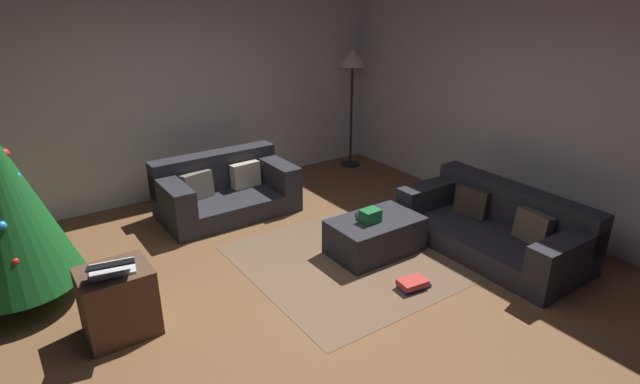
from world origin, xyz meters
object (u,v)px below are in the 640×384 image
object	(u,v)px
christmas_tree	(0,202)
laptop	(112,268)
couch_left	(224,190)
corner_lamp	(352,67)
side_table	(118,302)
ottoman	(375,235)
tv_remote	(359,216)
book_stack	(413,284)
couch_right	(497,227)
gift_box	(370,216)

from	to	relation	value
christmas_tree	laptop	xyz separation A→B (m)	(0.57, -0.95, -0.33)
couch_left	corner_lamp	size ratio (longest dim) A/B	0.90
couch_left	side_table	xyz separation A→B (m)	(-1.64, -1.66, 0.01)
ottoman	tv_remote	distance (m)	0.26
ottoman	christmas_tree	size ratio (longest dim) A/B	0.52
laptop	book_stack	world-z (taller)	laptop
laptop	corner_lamp	world-z (taller)	corner_lamp
couch_right	laptop	distance (m)	3.62
tv_remote	side_table	size ratio (longest dim) A/B	0.29
couch_right	gift_box	distance (m)	1.32
tv_remote	book_stack	bearing A→B (deg)	-58.93
tv_remote	couch_right	bearing A→B (deg)	0.59
ottoman	side_table	world-z (taller)	side_table
couch_left	book_stack	world-z (taller)	couch_left
side_table	corner_lamp	distance (m)	4.62
couch_right	tv_remote	distance (m)	1.41
couch_right	ottoman	size ratio (longest dim) A/B	2.02
tv_remote	christmas_tree	world-z (taller)	christmas_tree
tv_remote	ottoman	bearing A→B (deg)	-15.63
couch_right	corner_lamp	size ratio (longest dim) A/B	1.08
gift_box	tv_remote	world-z (taller)	gift_box
couch_left	tv_remote	xyz separation A→B (m)	(0.71, -1.66, 0.11)
laptop	book_stack	bearing A→B (deg)	-18.84
couch_left	gift_box	size ratio (longest dim) A/B	8.18
gift_box	tv_remote	xyz separation A→B (m)	(-0.03, 0.14, -0.05)
christmas_tree	ottoman	bearing A→B (deg)	-18.49
couch_left	couch_right	xyz separation A→B (m)	(1.88, -2.44, -0.03)
gift_box	side_table	size ratio (longest dim) A/B	0.34
tv_remote	laptop	distance (m)	2.37
laptop	corner_lamp	xyz separation A→B (m)	(3.92, 2.20, 0.85)
christmas_tree	side_table	distance (m)	1.25
christmas_tree	book_stack	size ratio (longest dim) A/B	5.59
ottoman	laptop	xyz separation A→B (m)	(-2.47, 0.07, 0.43)
gift_box	couch_right	bearing A→B (deg)	-28.98
tv_remote	laptop	xyz separation A→B (m)	(-2.36, -0.06, 0.23)
tv_remote	laptop	bearing A→B (deg)	-144.33
gift_box	tv_remote	bearing A→B (deg)	100.32
gift_box	corner_lamp	size ratio (longest dim) A/B	0.11
tv_remote	gift_box	bearing A→B (deg)	-45.48
gift_box	book_stack	distance (m)	0.81
gift_box	laptop	size ratio (longest dim) A/B	0.42
tv_remote	couch_left	bearing A→B (deg)	147.37
couch_right	side_table	world-z (taller)	couch_right
gift_box	laptop	distance (m)	2.39
side_table	book_stack	size ratio (longest dim) A/B	1.77
book_stack	corner_lamp	xyz separation A→B (m)	(1.61, 2.99, 1.41)
couch_right	corner_lamp	xyz separation A→B (m)	(0.39, 2.92, 1.21)
side_table	laptop	bearing A→B (deg)	-101.46
side_table	laptop	size ratio (longest dim) A/B	1.23
gift_box	side_table	bearing A→B (deg)	176.57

